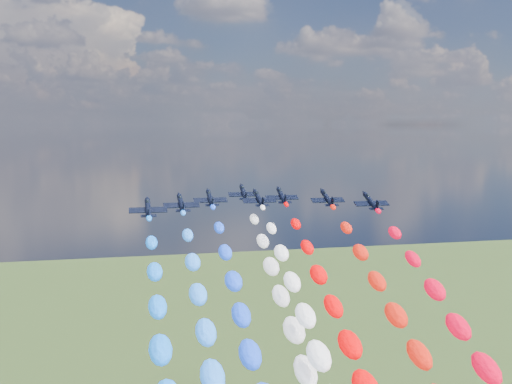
{
  "coord_description": "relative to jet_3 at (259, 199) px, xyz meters",
  "views": [
    {
      "loc": [
        -32.02,
        -140.76,
        113.33
      ],
      "look_at": [
        0.0,
        4.0,
        97.36
      ],
      "focal_mm": 43.82,
      "sensor_mm": 36.0,
      "label": 1
    }
  ],
  "objects": [
    {
      "name": "jet_4",
      "position": [
        -0.96,
        14.05,
        0.0
      ],
      "size": [
        8.63,
        11.47,
        6.1
      ],
      "primitive_type": null,
      "rotation": [
        0.35,
        0.0,
        -0.04
      ],
      "color": "black"
    },
    {
      "name": "jet_2",
      "position": [
        -11.54,
        3.23,
        0.0
      ],
      "size": [
        8.27,
        11.21,
        6.1
      ],
      "primitive_type": null,
      "rotation": [
        0.35,
        0.0,
        -0.01
      ],
      "color": "black"
    },
    {
      "name": "jet_6",
      "position": [
        16.59,
        -3.04,
        0.0
      ],
      "size": [
        8.25,
        11.2,
        6.1
      ],
      "primitive_type": null,
      "rotation": [
        0.35,
        0.0,
        0.0
      ],
      "color": "black"
    },
    {
      "name": "jet_1",
      "position": [
        -19.48,
        -4.89,
        0.0
      ],
      "size": [
        8.5,
        11.38,
        6.1
      ],
      "primitive_type": null,
      "rotation": [
        0.35,
        0.0,
        0.03
      ],
      "color": "black"
    },
    {
      "name": "jet_0",
      "position": [
        -27.35,
        -11.65,
        0.0
      ],
      "size": [
        8.34,
        11.26,
        6.1
      ],
      "primitive_type": null,
      "rotation": [
        0.35,
        0.0,
        -0.01
      ],
      "color": "black"
    },
    {
      "name": "jet_7",
      "position": [
        24.49,
        -11.49,
        0.0
      ],
      "size": [
        8.36,
        11.28,
        6.1
      ],
      "primitive_type": null,
      "rotation": [
        0.35,
        0.0,
        -0.01
      ],
      "color": "black"
    },
    {
      "name": "jet_5",
      "position": [
        7.04,
        4.63,
        0.0
      ],
      "size": [
        8.52,
        11.4,
        6.1
      ],
      "primitive_type": null,
      "rotation": [
        0.35,
        0.0,
        -0.03
      ],
      "color": "black"
    },
    {
      "name": "jet_3",
      "position": [
        0.0,
        0.0,
        0.0
      ],
      "size": [
        8.62,
        11.47,
        6.1
      ],
      "primitive_type": null,
      "rotation": [
        0.35,
        0.0,
        0.04
      ],
      "color": "black"
    }
  ]
}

